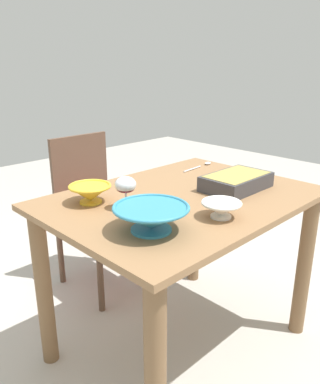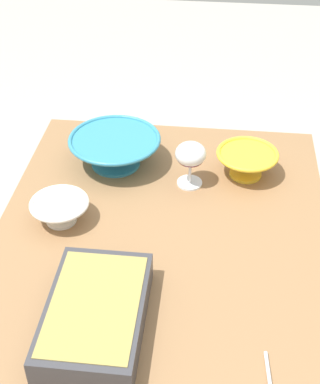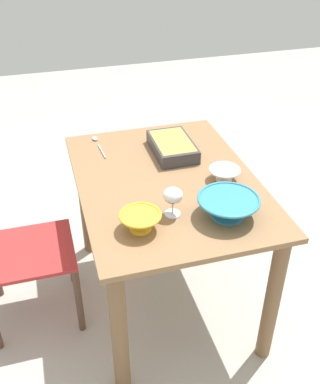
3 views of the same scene
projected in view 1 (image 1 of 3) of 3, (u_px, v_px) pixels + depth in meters
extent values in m
plane|color=#B2ADA3|center=(180.00, 343.00, 1.91)|extent=(8.00, 8.00, 0.00)
cube|color=olive|center=(183.00, 199.00, 1.66)|extent=(1.15, 0.85, 0.03)
cylinder|color=brown|center=(194.00, 225.00, 2.37)|extent=(0.07, 0.07, 0.75)
cylinder|color=brown|center=(44.00, 290.00, 1.69)|extent=(0.07, 0.07, 0.75)
cylinder|color=brown|center=(304.00, 266.00, 1.88)|extent=(0.07, 0.07, 0.75)
cylinder|color=brown|center=(155.00, 380.00, 1.21)|extent=(0.07, 0.07, 0.75)
cube|color=#B22D2D|center=(103.00, 221.00, 2.29)|extent=(0.41, 0.46, 0.02)
cube|color=brown|center=(80.00, 174.00, 2.35)|extent=(0.39, 0.02, 0.48)
cylinder|color=brown|center=(100.00, 277.00, 2.10)|extent=(0.04, 0.04, 0.42)
cylinder|color=brown|center=(150.00, 255.00, 2.34)|extent=(0.04, 0.04, 0.42)
cylinder|color=brown|center=(60.00, 252.00, 2.38)|extent=(0.04, 0.04, 0.42)
cylinder|color=brown|center=(108.00, 234.00, 2.63)|extent=(0.04, 0.04, 0.42)
cylinder|color=white|center=(126.00, 208.00, 1.51)|extent=(0.07, 0.07, 0.01)
cylinder|color=white|center=(126.00, 200.00, 1.50)|extent=(0.01, 0.01, 0.06)
ellipsoid|color=white|center=(125.00, 185.00, 1.48)|extent=(0.08, 0.08, 0.06)
ellipsoid|color=#4C0A19|center=(126.00, 188.00, 1.48)|extent=(0.07, 0.07, 0.04)
cube|color=#38383D|center=(236.00, 182.00, 1.74)|extent=(0.32, 0.20, 0.07)
cube|color=#9E8C47|center=(237.00, 176.00, 1.73)|extent=(0.29, 0.18, 0.02)
cylinder|color=yellow|center=(91.00, 202.00, 1.58)|extent=(0.09, 0.09, 0.01)
cone|color=yellow|center=(90.00, 194.00, 1.57)|extent=(0.17, 0.17, 0.06)
torus|color=yellow|center=(90.00, 186.00, 1.55)|extent=(0.18, 0.18, 0.01)
cylinder|color=teal|center=(151.00, 230.00, 1.31)|extent=(0.14, 0.14, 0.01)
cone|color=teal|center=(151.00, 218.00, 1.30)|extent=(0.26, 0.26, 0.08)
torus|color=teal|center=(151.00, 207.00, 1.29)|extent=(0.27, 0.27, 0.01)
cylinder|color=white|center=(221.00, 216.00, 1.43)|extent=(0.08, 0.08, 0.01)
cone|color=white|center=(221.00, 209.00, 1.42)|extent=(0.14, 0.14, 0.05)
torus|color=white|center=(222.00, 203.00, 1.41)|extent=(0.15, 0.15, 0.01)
cylinder|color=silver|center=(192.00, 169.00, 2.06)|extent=(0.15, 0.02, 0.01)
ellipsoid|color=silver|center=(208.00, 163.00, 2.17)|extent=(0.05, 0.03, 0.01)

